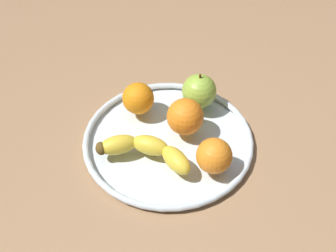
{
  "coord_description": "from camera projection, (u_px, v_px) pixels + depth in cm",
  "views": [
    {
      "loc": [
        -15.28,
        55.35,
        64.0
      ],
      "look_at": [
        0.0,
        0.0,
        4.8
      ],
      "focal_mm": 47.43,
      "sensor_mm": 36.0,
      "label": 1
    }
  ],
  "objects": [
    {
      "name": "ground_plane",
      "position": [
        168.0,
        150.0,
        0.87
      ],
      "size": [
        157.03,
        157.03,
        4.0
      ],
      "primitive_type": "cube",
      "color": "#9E7754"
    },
    {
      "name": "fruit_bowl",
      "position": [
        168.0,
        140.0,
        0.85
      ],
      "size": [
        32.72,
        32.72,
        1.8
      ],
      "color": "silver",
      "rests_on": "ground_plane"
    },
    {
      "name": "banana",
      "position": [
        146.0,
        150.0,
        0.8
      ],
      "size": [
        19.16,
        7.7,
        3.54
      ],
      "rotation": [
        0.0,
        0.0,
        -0.06
      ],
      "color": "yellow",
      "rests_on": "fruit_bowl"
    },
    {
      "name": "apple",
      "position": [
        199.0,
        91.0,
        0.89
      ],
      "size": [
        6.96,
        6.96,
        7.76
      ],
      "color": "#96BE3F",
      "rests_on": "fruit_bowl"
    },
    {
      "name": "orange_back_right",
      "position": [
        138.0,
        98.0,
        0.88
      ],
      "size": [
        6.35,
        6.35,
        6.35
      ],
      "primitive_type": "sphere",
      "color": "orange",
      "rests_on": "fruit_bowl"
    },
    {
      "name": "orange_back_left",
      "position": [
        185.0,
        117.0,
        0.83
      ],
      "size": [
        7.06,
        7.06,
        7.06
      ],
      "primitive_type": "sphere",
      "color": "orange",
      "rests_on": "fruit_bowl"
    },
    {
      "name": "orange_front_right",
      "position": [
        214.0,
        156.0,
        0.77
      ],
      "size": [
        6.43,
        6.43,
        6.43
      ],
      "primitive_type": "sphere",
      "color": "orange",
      "rests_on": "fruit_bowl"
    }
  ]
}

